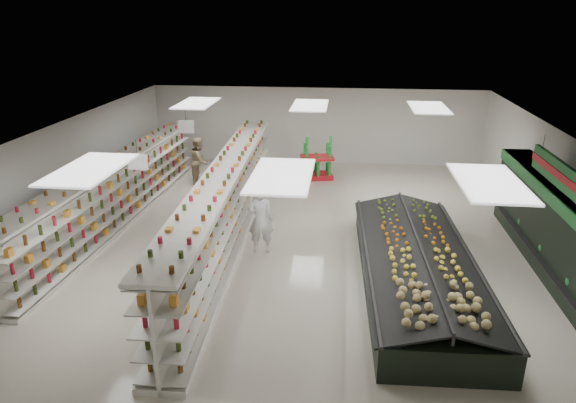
# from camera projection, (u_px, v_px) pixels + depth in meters

# --- Properties ---
(floor) EXTENTS (16.00, 16.00, 0.00)m
(floor) POSITION_uv_depth(u_px,v_px,m) (299.00, 237.00, 15.01)
(floor) COLOR beige
(floor) RESTS_ON ground
(ceiling) EXTENTS (14.00, 16.00, 0.02)m
(ceiling) POSITION_uv_depth(u_px,v_px,m) (300.00, 130.00, 13.88)
(ceiling) COLOR white
(ceiling) RESTS_ON wall_back
(wall_back) EXTENTS (14.00, 0.02, 3.20)m
(wall_back) POSITION_uv_depth(u_px,v_px,m) (316.00, 126.00, 21.89)
(wall_back) COLOR silver
(wall_back) RESTS_ON floor
(wall_front) EXTENTS (14.00, 0.02, 3.20)m
(wall_front) POSITION_uv_depth(u_px,v_px,m) (246.00, 373.00, 7.00)
(wall_front) COLOR silver
(wall_front) RESTS_ON floor
(wall_left) EXTENTS (0.02, 16.00, 3.20)m
(wall_left) POSITION_uv_depth(u_px,v_px,m) (64.00, 177.00, 15.17)
(wall_left) COLOR silver
(wall_left) RESTS_ON floor
(wall_right) EXTENTS (0.02, 16.00, 3.20)m
(wall_right) POSITION_uv_depth(u_px,v_px,m) (559.00, 195.00, 13.72)
(wall_right) COLOR silver
(wall_right) RESTS_ON floor
(produce_wall_case) EXTENTS (0.93, 8.00, 2.20)m
(produce_wall_case) POSITION_uv_depth(u_px,v_px,m) (560.00, 229.00, 12.50)
(produce_wall_case) COLOR black
(produce_wall_case) RESTS_ON floor
(aisle_sign_near) EXTENTS (0.52, 0.06, 0.75)m
(aisle_sign_near) POSITION_uv_depth(u_px,v_px,m) (138.00, 162.00, 12.57)
(aisle_sign_near) COLOR white
(aisle_sign_near) RESTS_ON ceiling
(aisle_sign_far) EXTENTS (0.52, 0.06, 0.75)m
(aisle_sign_far) POSITION_uv_depth(u_px,v_px,m) (186.00, 127.00, 16.29)
(aisle_sign_far) COLOR white
(aisle_sign_far) RESTS_ON ceiling
(hortifruti_banner) EXTENTS (0.12, 3.20, 0.95)m
(hortifruti_banner) POSITION_uv_depth(u_px,v_px,m) (558.00, 173.00, 12.03)
(hortifruti_banner) COLOR #1B682A
(hortifruti_banner) RESTS_ON ceiling
(gondola_left) EXTENTS (1.31, 11.30, 1.95)m
(gondola_left) POSITION_uv_depth(u_px,v_px,m) (117.00, 195.00, 15.79)
(gondola_left) COLOR white
(gondola_left) RESTS_ON floor
(gondola_center) EXTENTS (1.38, 12.65, 2.19)m
(gondola_center) POSITION_uv_depth(u_px,v_px,m) (226.00, 209.00, 14.35)
(gondola_center) COLOR white
(gondola_center) RESTS_ON floor
(produce_island) EXTENTS (2.91, 7.41, 1.09)m
(produce_island) POSITION_uv_depth(u_px,v_px,m) (417.00, 266.00, 12.28)
(produce_island) COLOR black
(produce_island) RESTS_ON floor
(soda_endcap) EXTENTS (1.39, 1.08, 1.59)m
(soda_endcap) POSITION_uv_depth(u_px,v_px,m) (317.00, 159.00, 19.98)
(soda_endcap) COLOR red
(soda_endcap) RESTS_ON floor
(shopper_main) EXTENTS (0.75, 0.56, 1.90)m
(shopper_main) POSITION_uv_depth(u_px,v_px,m) (261.00, 219.00, 13.80)
(shopper_main) COLOR white
(shopper_main) RESTS_ON floor
(shopper_background) EXTENTS (0.57, 0.89, 1.79)m
(shopper_background) POSITION_uv_depth(u_px,v_px,m) (199.00, 160.00, 19.39)
(shopper_background) COLOR tan
(shopper_background) RESTS_ON floor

